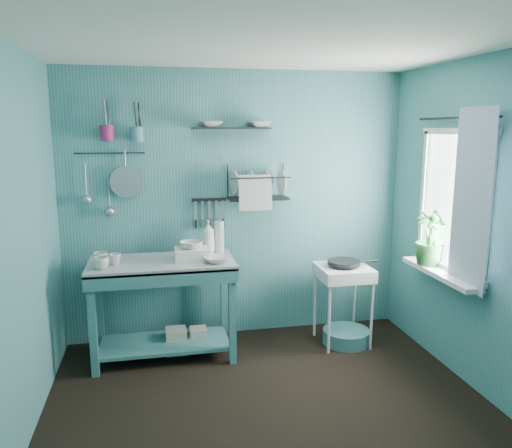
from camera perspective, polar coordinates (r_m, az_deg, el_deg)
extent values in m
plane|color=black|center=(3.74, 1.99, -20.95)|extent=(3.20, 3.20, 0.00)
plane|color=silver|center=(3.22, 2.31, 20.28)|extent=(3.20, 3.20, 0.00)
plane|color=#3C797B|center=(4.71, -2.19, 2.05)|extent=(3.20, 0.00, 3.20)
plane|color=#3C797B|center=(1.90, 13.12, -11.82)|extent=(3.20, 0.00, 3.20)
plane|color=#3C797B|center=(3.28, -26.18, -3.00)|extent=(0.00, 3.00, 3.00)
plane|color=#3C797B|center=(3.95, 25.31, -0.72)|extent=(0.00, 3.00, 3.00)
cube|color=#377474|center=(4.45, -10.50, -9.54)|extent=(1.26, 0.69, 0.87)
imported|color=beige|center=(4.18, -17.29, -4.29)|extent=(0.12, 0.12, 0.10)
imported|color=beige|center=(4.26, -15.83, -3.92)|extent=(0.14, 0.14, 0.09)
imported|color=beige|center=(4.33, -17.36, -3.75)|extent=(0.17, 0.17, 0.10)
cube|color=silver|center=(4.30, -7.38, -3.43)|extent=(0.28, 0.22, 0.10)
imported|color=beige|center=(4.28, -7.41, -2.38)|extent=(0.20, 0.19, 0.06)
imported|color=silver|center=(4.50, -5.46, -1.42)|extent=(0.11, 0.12, 0.30)
cylinder|color=#B3C2C8|center=(4.54, -4.23, -1.44)|extent=(0.09, 0.09, 0.28)
imported|color=beige|center=(4.20, -4.51, -4.05)|extent=(0.22, 0.22, 0.05)
cube|color=silver|center=(4.74, 9.86, -9.08)|extent=(0.50, 0.50, 0.74)
cylinder|color=black|center=(4.62, 10.02, -4.35)|extent=(0.30, 0.30, 0.03)
cube|color=black|center=(4.63, -5.39, 2.78)|extent=(0.32, 0.02, 0.03)
cube|color=black|center=(4.58, 0.23, 4.81)|extent=(0.57, 0.30, 0.32)
cube|color=black|center=(4.54, -2.86, 10.88)|extent=(0.71, 0.21, 0.02)
imported|color=beige|center=(4.52, -5.21, 11.89)|extent=(0.24, 0.24, 0.05)
imported|color=beige|center=(4.59, 0.37, 12.52)|extent=(0.24, 0.24, 0.05)
cylinder|color=#9F1D58|center=(4.52, -16.67, 9.95)|extent=(0.11, 0.11, 0.13)
cylinder|color=teal|center=(4.51, -13.45, 9.94)|extent=(0.11, 0.11, 0.13)
cylinder|color=#A6A7AE|center=(4.57, -14.63, 4.68)|extent=(0.28, 0.03, 0.28)
cylinder|color=#A6A7AE|center=(4.61, -18.88, 4.76)|extent=(0.01, 0.01, 0.30)
cylinder|color=#A6A7AE|center=(4.60, -16.46, 3.49)|extent=(0.01, 0.01, 0.30)
cylinder|color=black|center=(4.58, -16.38, 7.77)|extent=(0.60, 0.01, 0.01)
plane|color=white|center=(4.28, 21.74, 2.42)|extent=(0.00, 1.10, 1.10)
cube|color=silver|center=(4.35, 20.25, -5.30)|extent=(0.16, 0.95, 0.04)
plane|color=silver|center=(3.99, 23.35, 2.46)|extent=(0.00, 1.35, 1.35)
cylinder|color=black|center=(4.22, 21.85, 11.17)|extent=(0.02, 1.05, 0.02)
imported|color=#255E29|center=(4.46, 19.30, -1.51)|extent=(0.33, 0.33, 0.47)
cube|color=tan|center=(4.62, -9.10, -13.03)|extent=(0.18, 0.18, 0.22)
cube|color=tan|center=(4.66, -6.60, -12.87)|extent=(0.15, 0.15, 0.20)
cylinder|color=#3F747B|center=(4.84, 10.26, -12.51)|extent=(0.43, 0.43, 0.13)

